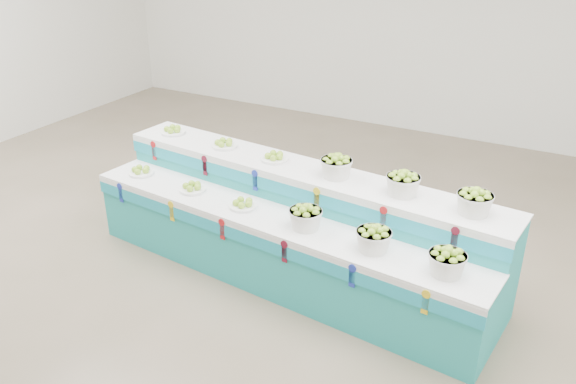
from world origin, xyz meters
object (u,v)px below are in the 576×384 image
Objects in this scene: display_stand at (288,226)px; basket_upper_right at (475,202)px; basket_lower_left at (306,217)px; plate_upper_mid at (224,143)px.

basket_upper_right is (1.66, 0.08, 0.62)m from display_stand.
basket_upper_right is at bearing 8.85° from display_stand.
plate_upper_mid is (-1.27, 0.64, 0.24)m from basket_lower_left.
basket_lower_left is 1.41m from basket_upper_right.
display_stand is at bearing -177.08° from basket_upper_right.
display_stand is 14.06× the size of basket_upper_right.
basket_upper_right is at bearing -5.93° from plate_upper_mid.
basket_lower_left is at bearing -26.87° from plate_upper_mid.
basket_lower_left is at bearing -164.18° from basket_upper_right.
basket_lower_left is 1.00× the size of basket_upper_right.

